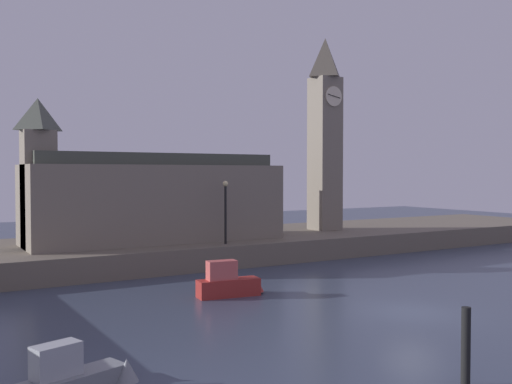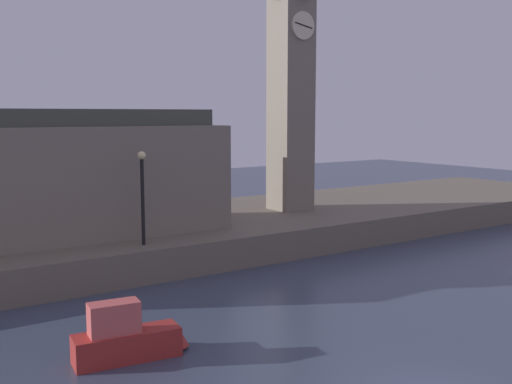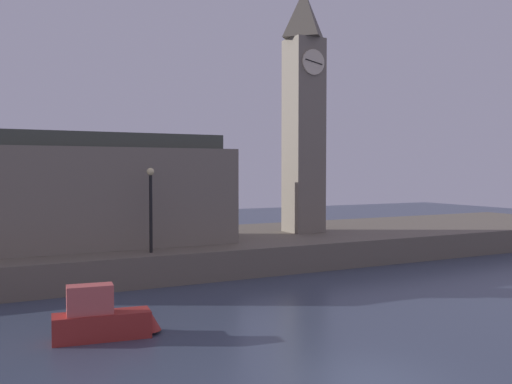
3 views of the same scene
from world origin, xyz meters
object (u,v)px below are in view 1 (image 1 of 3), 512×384
object	(u,v)px
mooring_post_left	(466,347)
boat_cruiser_grey	(78,375)
parliament_hall	(150,198)
clock_tower	(325,131)
boat_dinghy_red	(231,283)
streetlamp	(226,205)

from	to	relation	value
mooring_post_left	boat_cruiser_grey	world-z (taller)	mooring_post_left
parliament_hall	boat_cruiser_grey	distance (m)	23.58
clock_tower	parliament_hall	size ratio (longest dim) A/B	0.90
clock_tower	boat_dinghy_red	bearing A→B (deg)	-141.17
boat_cruiser_grey	boat_dinghy_red	bearing A→B (deg)	42.43
clock_tower	mooring_post_left	world-z (taller)	clock_tower
boat_dinghy_red	boat_cruiser_grey	xyz separation A→B (m)	(-9.76, -8.92, -0.19)
mooring_post_left	boat_cruiser_grey	bearing A→B (deg)	150.89
boat_cruiser_grey	mooring_post_left	bearing A→B (deg)	-29.11
clock_tower	boat_dinghy_red	world-z (taller)	clock_tower
streetlamp	mooring_post_left	size ratio (longest dim) A/B	1.81
parliament_hall	boat_cruiser_grey	size ratio (longest dim) A/B	4.51
boat_dinghy_red	boat_cruiser_grey	bearing A→B (deg)	-137.57
mooring_post_left	boat_dinghy_red	size ratio (longest dim) A/B	0.62
parliament_hall	streetlamp	world-z (taller)	parliament_hall
clock_tower	boat_cruiser_grey	bearing A→B (deg)	-139.74
streetlamp	clock_tower	bearing A→B (deg)	20.85
parliament_hall	boat_dinghy_red	bearing A→B (deg)	-91.47
boat_dinghy_red	mooring_post_left	bearing A→B (deg)	-90.34
streetlamp	boat_cruiser_grey	distance (m)	22.23
parliament_hall	streetlamp	xyz separation A→B (m)	(3.73, -3.88, -0.39)
parliament_hall	boat_dinghy_red	distance (m)	12.62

